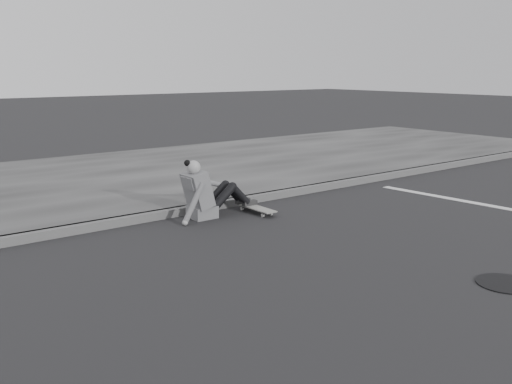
% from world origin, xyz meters
% --- Properties ---
extents(ground, '(80.00, 80.00, 0.00)m').
position_xyz_m(ground, '(0.00, 0.00, 0.00)').
color(ground, black).
rests_on(ground, ground).
extents(curb, '(24.00, 0.16, 0.12)m').
position_xyz_m(curb, '(0.00, 2.58, 0.06)').
color(curb, '#4B4B4B').
rests_on(curb, ground).
extents(sidewalk, '(24.00, 6.00, 0.12)m').
position_xyz_m(sidewalk, '(0.00, 5.60, 0.06)').
color(sidewalk, '#363636').
rests_on(sidewalk, ground).
extents(manhole, '(0.58, 0.58, 0.01)m').
position_xyz_m(manhole, '(1.14, -1.85, 0.01)').
color(manhole, black).
rests_on(manhole, ground).
extents(skateboard, '(0.20, 0.78, 0.09)m').
position_xyz_m(skateboard, '(0.91, 2.00, 0.07)').
color(skateboard, gray).
rests_on(skateboard, ground).
extents(seated_woman, '(1.38, 0.46, 0.88)m').
position_xyz_m(seated_woman, '(0.18, 2.24, 0.36)').
color(seated_woman, '#595A5C').
rests_on(seated_woman, ground).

